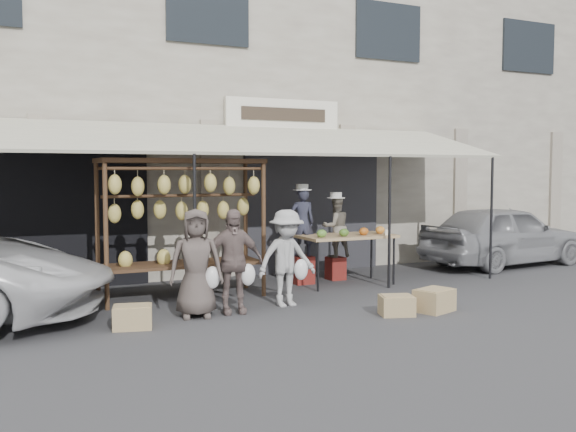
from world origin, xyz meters
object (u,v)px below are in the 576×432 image
vendor_left (302,222)px  sedan (504,235)px  produce_table (347,237)px  crate_near_a (397,305)px  banana_rack (182,201)px  crate_near_b (434,300)px  customer_mid (232,261)px  vendor_right (336,227)px  customer_right (286,258)px  crate_far (133,317)px  customer_left (196,263)px

vendor_left → sedan: 4.95m
produce_table → crate_near_a: size_ratio=3.66×
banana_rack → crate_near_b: size_ratio=4.80×
produce_table → customer_mid: size_ratio=1.13×
vendor_right → customer_right: bearing=46.4°
crate_near_b → sedan: bearing=35.7°
vendor_right → crate_far: 4.83m
produce_table → crate_far: 4.50m
produce_table → crate_far: produce_table is taller
banana_rack → customer_left: (-0.20, -1.35, -0.80)m
customer_left → crate_far: size_ratio=3.09×
customer_mid → sedan: 7.17m
banana_rack → customer_left: size_ratio=1.71×
sedan → vendor_right: bearing=85.1°
banana_rack → crate_near_a: banana_rack is taller
produce_table → customer_right: size_ratio=1.16×
produce_table → sedan: 4.30m
customer_mid → customer_right: customer_mid is taller
crate_far → customer_left: bearing=16.0°
vendor_right → crate_far: size_ratio=2.33×
crate_near_b → customer_mid: bearing=157.0°
sedan → banana_rack: bearing=89.3°
banana_rack → vendor_left: banana_rack is taller
customer_right → sedan: customer_right is taller
produce_table → sedan: sedan is taller
vendor_left → sedan: size_ratio=0.32×
customer_right → crate_far: (-2.39, -0.40, -0.58)m
customer_mid → customer_right: size_ratio=1.03×
customer_left → crate_far: 1.16m
produce_table → crate_near_b: bearing=-89.3°
customer_right → customer_mid: bearing=-176.3°
customer_mid → banana_rack: bearing=113.3°
customer_right → crate_near_b: (1.79, -1.25, -0.57)m
customer_left → customer_right: size_ratio=1.04×
vendor_left → sedan: vendor_left is taller
produce_table → customer_left: customer_left is taller
produce_table → crate_near_b: produce_table is taller
banana_rack → produce_table: bearing=-0.7°
customer_mid → crate_far: customer_mid is taller
crate_far → sedan: bearing=14.5°
crate_far → sedan: (8.40, 2.18, 0.52)m
vendor_left → crate_near_b: size_ratio=2.27×
banana_rack → vendor_left: bearing=10.3°
customer_mid → sedan: customer_mid is taller
customer_left → customer_right: customer_left is taller
customer_mid → crate_far: (-1.49, -0.29, -0.60)m
customer_mid → crate_near_a: customer_mid is taller
banana_rack → crate_near_a: size_ratio=5.60×
crate_far → vendor_left: bearing=30.5°
crate_far → crate_near_a: bearing=-13.2°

